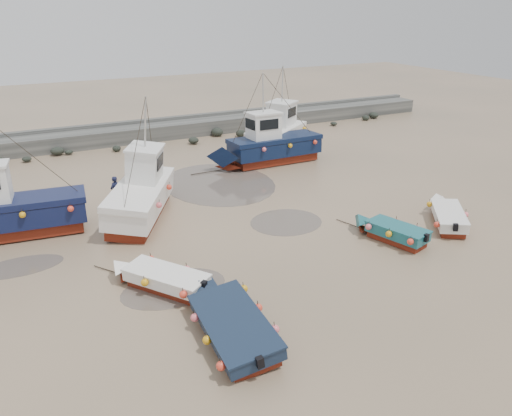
% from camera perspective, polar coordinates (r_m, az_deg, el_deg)
% --- Properties ---
extents(ground, '(120.00, 120.00, 0.00)m').
position_cam_1_polar(ground, '(22.47, -2.51, -5.46)').
color(ground, '#9C7D61').
rests_on(ground, ground).
extents(seawall, '(60.00, 4.92, 1.50)m').
position_cam_1_polar(seawall, '(42.13, -15.11, 8.04)').
color(seawall, '#64645F').
rests_on(seawall, ground).
extents(puddle_a, '(4.24, 4.24, 0.01)m').
position_cam_1_polar(puddle_a, '(20.32, -9.37, -8.99)').
color(puddle_a, '#584E45').
rests_on(puddle_a, ground).
extents(puddle_b, '(3.80, 3.80, 0.01)m').
position_cam_1_polar(puddle_b, '(25.85, 3.46, -1.60)').
color(puddle_b, '#584E45').
rests_on(puddle_b, ground).
extents(puddle_c, '(3.66, 3.66, 0.01)m').
position_cam_1_polar(puddle_c, '(23.82, -25.48, -6.10)').
color(puddle_c, '#584E45').
rests_on(puddle_c, ground).
extents(puddle_d, '(6.81, 6.81, 0.01)m').
position_cam_1_polar(puddle_d, '(31.51, -4.31, 2.86)').
color(puddle_d, '#584E45').
rests_on(puddle_d, ground).
extents(dinghy_0, '(3.80, 5.02, 1.43)m').
position_cam_1_polar(dinghy_0, '(20.18, -10.99, -7.55)').
color(dinghy_0, maroon).
rests_on(dinghy_0, ground).
extents(dinghy_1, '(2.60, 6.71, 1.43)m').
position_cam_1_polar(dinghy_1, '(17.35, -2.77, -12.61)').
color(dinghy_1, maroon).
rests_on(dinghy_1, ground).
extents(dinghy_2, '(2.26, 4.94, 1.43)m').
position_cam_1_polar(dinghy_2, '(24.52, 15.13, -2.30)').
color(dinghy_2, maroon).
rests_on(dinghy_2, ground).
extents(dinghy_3, '(3.99, 4.90, 1.43)m').
position_cam_1_polar(dinghy_3, '(27.28, 21.11, -0.57)').
color(dinghy_3, maroon).
rests_on(dinghy_3, ground).
extents(cabin_boat_1, '(5.74, 9.13, 6.22)m').
position_cam_1_polar(cabin_boat_1, '(27.02, -13.03, 2.01)').
color(cabin_boat_1, maroon).
rests_on(cabin_boat_1, ground).
extents(cabin_boat_2, '(9.61, 2.89, 6.22)m').
position_cam_1_polar(cabin_boat_2, '(34.99, 1.31, 7.22)').
color(cabin_boat_2, maroon).
rests_on(cabin_boat_2, ground).
extents(cabin_boat_3, '(7.98, 6.22, 6.22)m').
position_cam_1_polar(cabin_boat_3, '(38.75, 2.72, 8.74)').
color(cabin_boat_3, maroon).
rests_on(cabin_boat_3, ground).
extents(person, '(0.74, 0.70, 1.70)m').
position_cam_1_polar(person, '(29.01, -15.64, 0.31)').
color(person, '#161A36').
rests_on(person, ground).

